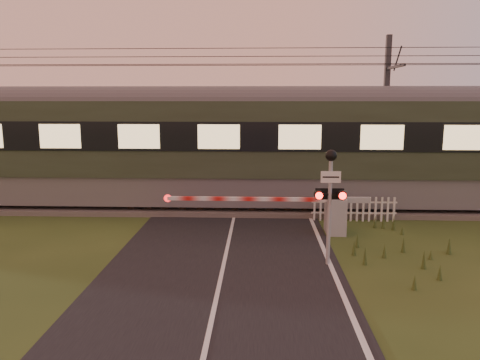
{
  "coord_description": "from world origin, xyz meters",
  "views": [
    {
      "loc": [
        0.9,
        -11.48,
        4.24
      ],
      "look_at": [
        0.29,
        3.2,
        1.68
      ],
      "focal_mm": 35.0,
      "sensor_mm": 36.0,
      "label": 1
    }
  ],
  "objects_px": {
    "picket_fence": "(354,209)",
    "boom_gate": "(327,213)",
    "catenary_mast": "(386,115)",
    "crossing_signal": "(330,187)"
  },
  "relations": [
    {
      "from": "boom_gate",
      "to": "catenary_mast",
      "type": "relative_size",
      "value": 0.96
    },
    {
      "from": "crossing_signal",
      "to": "picket_fence",
      "type": "xyz_separation_m",
      "value": [
        1.54,
        4.44,
        -1.62
      ]
    },
    {
      "from": "catenary_mast",
      "to": "boom_gate",
      "type": "bearing_deg",
      "value": -119.4
    },
    {
      "from": "picket_fence",
      "to": "boom_gate",
      "type": "bearing_deg",
      "value": -127.75
    },
    {
      "from": "picket_fence",
      "to": "catenary_mast",
      "type": "distance_m",
      "value": 5.55
    },
    {
      "from": "catenary_mast",
      "to": "picket_fence",
      "type": "bearing_deg",
      "value": -115.96
    },
    {
      "from": "boom_gate",
      "to": "crossing_signal",
      "type": "xyz_separation_m",
      "value": [
        -0.38,
        -2.94,
        1.4
      ]
    },
    {
      "from": "boom_gate",
      "to": "crossing_signal",
      "type": "height_order",
      "value": "crossing_signal"
    },
    {
      "from": "boom_gate",
      "to": "crossing_signal",
      "type": "bearing_deg",
      "value": -97.37
    },
    {
      "from": "boom_gate",
      "to": "picket_fence",
      "type": "relative_size",
      "value": 2.2
    }
  ]
}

